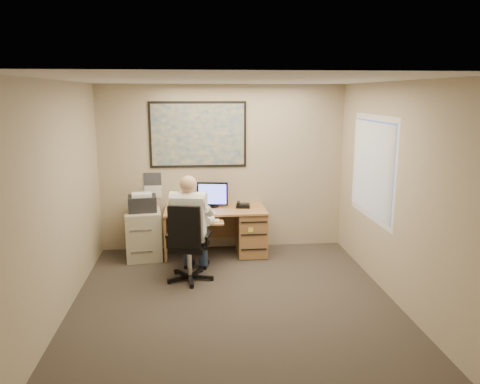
{
  "coord_description": "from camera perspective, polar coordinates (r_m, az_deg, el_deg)",
  "views": [
    {
      "loc": [
        -0.45,
        -5.33,
        2.55
      ],
      "look_at": [
        0.19,
        1.3,
        1.14
      ],
      "focal_mm": 35.0,
      "sensor_mm": 36.0,
      "label": 1
    }
  ],
  "objects": [
    {
      "name": "filing_cabinet",
      "position": [
        7.54,
        -11.69,
        -4.53
      ],
      "size": [
        0.61,
        0.71,
        1.04
      ],
      "rotation": [
        0.0,
        0.0,
        0.12
      ],
      "color": "#B4AE91",
      "rests_on": "ground"
    },
    {
      "name": "person",
      "position": [
        6.48,
        -6.25,
        -4.42
      ],
      "size": [
        0.79,
        1.0,
        1.47
      ],
      "primitive_type": null,
      "rotation": [
        0.0,
        0.0,
        -0.2
      ],
      "color": "white",
      "rests_on": "office_chair"
    },
    {
      "name": "office_chair",
      "position": [
        6.53,
        -6.08,
        -8.07
      ],
      "size": [
        0.79,
        0.79,
        1.11
      ],
      "rotation": [
        0.0,
        0.0,
        -0.23
      ],
      "color": "black",
      "rests_on": "ground"
    },
    {
      "name": "wall_calendar",
      "position": [
        7.74,
        -10.59,
        0.78
      ],
      "size": [
        0.28,
        0.01,
        0.42
      ],
      "primitive_type": "cube",
      "color": "white",
      "rests_on": "room_shell"
    },
    {
      "name": "room_shell",
      "position": [
        5.48,
        -0.71,
        -0.72
      ],
      "size": [
        4.0,
        4.5,
        2.7
      ],
      "color": "#342D28",
      "rests_on": "ground"
    },
    {
      "name": "desk",
      "position": [
        7.56,
        -0.53,
        -4.24
      ],
      "size": [
        1.6,
        0.97,
        1.15
      ],
      "color": "#B07B4B",
      "rests_on": "ground"
    },
    {
      "name": "world_map",
      "position": [
        7.59,
        -5.14,
        6.97
      ],
      "size": [
        1.56,
        0.03,
        1.06
      ],
      "primitive_type": "cube",
      "color": "#1E4C93",
      "rests_on": "room_shell"
    },
    {
      "name": "window_blinds",
      "position": [
        6.67,
        15.83,
        2.84
      ],
      "size": [
        0.06,
        1.4,
        1.3
      ],
      "primitive_type": null,
      "color": "silver",
      "rests_on": "room_shell"
    }
  ]
}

